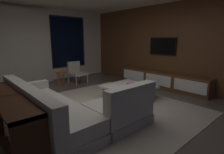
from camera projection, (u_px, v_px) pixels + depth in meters
name	position (u px, v px, depth m)	size (l,w,h in m)	color
floor	(97.00, 110.00, 4.04)	(9.20, 9.20, 0.00)	#564C44
back_wall_with_window	(34.00, 46.00, 6.35)	(6.60, 0.30, 2.70)	beige
media_wall	(171.00, 46.00, 5.76)	(0.12, 7.80, 2.70)	brown
area_rug	(111.00, 107.00, 4.20)	(3.20, 3.80, 0.01)	#ADA391
sectional_couch	(67.00, 111.00, 3.27)	(1.98, 2.50, 0.82)	gray
coffee_table	(129.00, 92.00, 4.79)	(1.16, 1.16, 0.36)	black
book_stack_on_coffee_table	(132.00, 84.00, 4.80)	(0.27, 0.23, 0.06)	tan
accent_chair_near_window	(76.00, 71.00, 6.41)	(0.56, 0.58, 0.78)	#B2ADA0
side_stool	(61.00, 75.00, 6.09)	(0.32, 0.32, 0.46)	#BF4C1E
media_console	(163.00, 80.00, 5.84)	(0.46, 3.10, 0.52)	brown
mounted_tv	(163.00, 46.00, 5.87)	(0.05, 0.97, 0.56)	black
console_table_behind_couch	(9.00, 116.00, 2.74)	(0.40, 2.10, 0.74)	black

